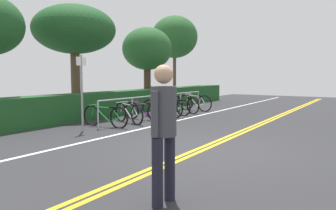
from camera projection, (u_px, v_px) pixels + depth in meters
ground_plane at (202, 150)px, 7.23m from camera, size 39.50×13.91×0.05m
centre_line_yellow_inner at (205, 149)px, 7.18m from camera, size 35.55×0.10×0.00m
centre_line_yellow_outer at (199, 148)px, 7.27m from camera, size 35.55×0.10×0.00m
bike_lane_stripe_white at (109, 136)px, 8.68m from camera, size 35.55×0.12×0.00m
bike_rack at (159, 100)px, 12.58m from camera, size 6.60×0.05×0.86m
bicycle_0 at (105, 116)px, 10.27m from camera, size 0.46×1.79×0.71m
bicycle_1 at (129, 113)px, 11.10m from camera, size 0.66×1.65×0.72m
bicycle_2 at (143, 111)px, 11.88m from camera, size 0.46×1.73×0.68m
bicycle_3 at (162, 108)px, 12.55m from camera, size 0.46×1.71×0.75m
bicycle_4 at (173, 107)px, 13.37m from camera, size 0.46×1.74×0.70m
bicycle_5 at (185, 105)px, 14.11m from camera, size 0.64×1.67×0.75m
bicycle_6 at (195, 103)px, 14.92m from camera, size 0.46×1.78×0.78m
pedestrian at (164, 124)px, 4.08m from camera, size 0.49×0.32×1.75m
sign_post_near at (82, 86)px, 9.31m from camera, size 0.36×0.06×2.18m
hedge_backdrop at (142, 100)px, 14.90m from camera, size 15.55×0.82×0.95m
tree_mid at (74, 30)px, 12.93m from camera, size 3.23×3.23×4.34m
tree_far_right at (147, 49)px, 16.62m from camera, size 2.51×2.51×4.00m
tree_extra at (175, 37)px, 20.71m from camera, size 2.90×2.90×5.30m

